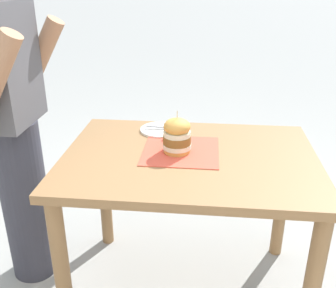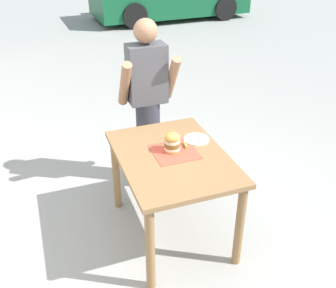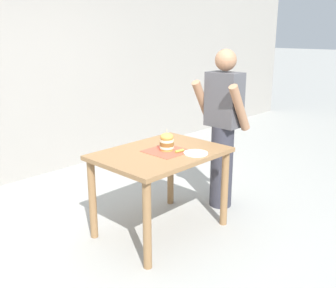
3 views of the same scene
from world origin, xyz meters
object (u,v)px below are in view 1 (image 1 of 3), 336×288
(sandwich, at_px, (177,135))
(patio_table, at_px, (189,180))
(pickle_spear, at_px, (172,138))
(diner_across_table, at_px, (13,125))
(side_plate_with_forks, at_px, (161,130))

(sandwich, bearing_deg, patio_table, -109.69)
(pickle_spear, bearing_deg, diner_across_table, 96.03)
(diner_across_table, bearing_deg, sandwich, -93.29)
(pickle_spear, distance_m, side_plate_with_forks, 0.15)
(patio_table, height_order, sandwich, sandwich)
(pickle_spear, distance_m, diner_across_table, 0.78)
(side_plate_with_forks, bearing_deg, patio_table, -149.62)
(sandwich, xyz_separation_m, pickle_spear, (0.13, 0.03, -0.07))
(patio_table, relative_size, sandwich, 5.83)
(pickle_spear, height_order, side_plate_with_forks, pickle_spear)
(sandwich, bearing_deg, pickle_spear, 14.28)
(side_plate_with_forks, distance_m, diner_across_table, 0.74)
(sandwich, relative_size, diner_across_table, 0.12)
(sandwich, distance_m, pickle_spear, 0.15)
(sandwich, height_order, diner_across_table, diner_across_table)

